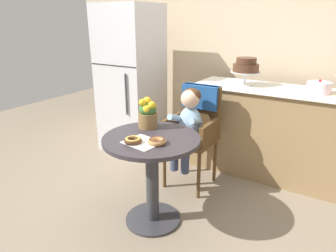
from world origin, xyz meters
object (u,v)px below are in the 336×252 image
Objects in this scene: wicker_chair at (196,119)px; round_layer_cake at (319,88)px; donut_mid at (133,140)px; refrigerator at (131,80)px; flower_vase at (148,114)px; tiered_cake_stand at (246,67)px; cafe_table at (152,163)px; donut_front at (157,141)px; seated_child at (188,120)px.

wicker_chair is 4.56× the size of round_layer_cake.
refrigerator is at bearing 128.61° from donut_mid.
tiered_cake_stand reaches higher than flower_vase.
wicker_chair is 0.56× the size of refrigerator.
flower_vase is at bearing 107.10° from donut_mid.
cafe_table is 0.27m from donut_front.
wicker_chair is 0.92m from donut_mid.
refrigerator reaches higher than cafe_table.
wicker_chair reaches higher than donut_mid.
tiered_cake_stand is at bearing 78.39° from donut_mid.
seated_child is at bearing -110.77° from tiered_cake_stand.
refrigerator is (-1.01, 1.26, 0.11)m from donut_mid.
flower_vase is at bearing 132.13° from cafe_table.
refrigerator is at bearing 133.67° from cafe_table.
donut_mid is at bearing -92.55° from seated_child.
refrigerator reaches higher than donut_front.
donut_mid is (-0.03, -0.76, 0.06)m from seated_child.
donut_mid is 1.61m from refrigerator.
wicker_chair is 1.11m from refrigerator.
seated_child is 1.17m from refrigerator.
flower_vase is 1.58m from round_layer_cake.
tiered_cake_stand is 0.18× the size of refrigerator.
wicker_chair is 3.18× the size of tiered_cake_stand.
round_layer_cake is at bearing 46.96° from flower_vase.
tiered_cake_stand reaches higher than donut_front.
donut_front is 0.17m from donut_mid.
tiered_cake_stand reaches higher than cafe_table.
round_layer_cake is at bearing 36.95° from seated_child.
round_layer_cake is (0.95, 0.71, 0.27)m from seated_child.
tiered_cake_stand reaches higher than seated_child.
wicker_chair is (-0.01, 0.75, 0.13)m from cafe_table.
seated_child reaches higher than cafe_table.
refrigerator is (-1.04, 0.35, 0.21)m from wicker_chair.
cafe_table is 5.53× the size of donut_front.
tiered_cake_stand is (0.40, 1.14, 0.25)m from flower_vase.
flower_vase is 0.14× the size of refrigerator.
refrigerator reaches higher than donut_mid.
donut_front is (0.11, -0.68, 0.06)m from seated_child.
donut_front is 1.64m from round_layer_cake.
refrigerator reaches higher than seated_child.
seated_child is at bearing 91.06° from cafe_table.
donut_front reaches higher than cafe_table.
donut_mid is 1.78m from round_layer_cake.
cafe_table is 2.40× the size of tiered_cake_stand.
donut_mid is at bearing -101.61° from tiered_cake_stand.
donut_front is at bearing -120.84° from round_layer_cake.
seated_child reaches higher than wicker_chair.
refrigerator is at bearing 133.92° from flower_vase.
donut_mid is 1.53m from tiered_cake_stand.
donut_front is at bearing -96.23° from tiered_cake_stand.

